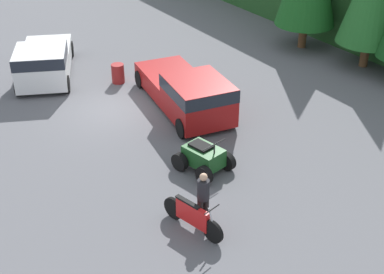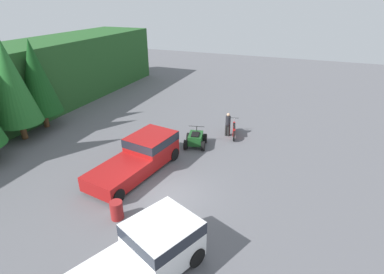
% 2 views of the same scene
% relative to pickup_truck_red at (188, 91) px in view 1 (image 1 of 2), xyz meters
% --- Properties ---
extents(ground_plane, '(80.00, 80.00, 0.00)m').
position_rel_pickup_truck_red_xyz_m(ground_plane, '(-1.88, -2.44, -0.93)').
color(ground_plane, '#5B5B60').
extents(pickup_truck_red, '(6.16, 3.18, 1.76)m').
position_rel_pickup_truck_red_xyz_m(pickup_truck_red, '(0.00, 0.00, 0.00)').
color(pickup_truck_red, maroon).
rests_on(pickup_truck_red, ground_plane).
extents(pickup_truck_second, '(5.76, 4.18, 1.76)m').
position_rel_pickup_truck_red_xyz_m(pickup_truck_second, '(-6.34, -3.76, -0.00)').
color(pickup_truck_second, white).
rests_on(pickup_truck_second, ground_plane).
extents(dirt_bike, '(2.21, 0.80, 1.13)m').
position_rel_pickup_truck_red_xyz_m(dirt_bike, '(6.28, -3.86, -0.46)').
color(dirt_bike, black).
rests_on(dirt_bike, ground_plane).
extents(quad_atv, '(2.02, 1.71, 1.22)m').
position_rel_pickup_truck_red_xyz_m(quad_atv, '(3.86, -1.86, -0.45)').
color(quad_atv, black).
rests_on(quad_atv, ground_plane).
extents(rider_person, '(0.37, 0.38, 1.73)m').
position_rel_pickup_truck_red_xyz_m(rider_person, '(6.17, -3.43, 0.01)').
color(rider_person, black).
rests_on(rider_person, ground_plane).
extents(steel_barrel, '(0.58, 0.58, 0.88)m').
position_rel_pickup_truck_red_xyz_m(steel_barrel, '(-4.19, -1.12, -0.49)').
color(steel_barrel, maroon).
rests_on(steel_barrel, ground_plane).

